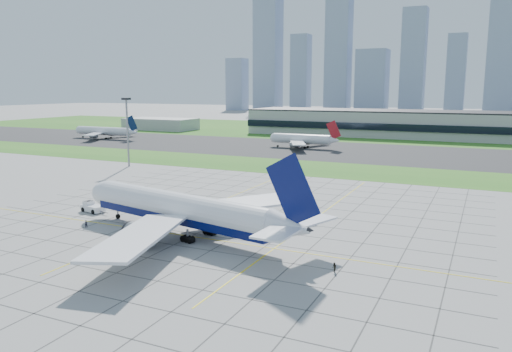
% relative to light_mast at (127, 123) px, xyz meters
% --- Properties ---
extents(ground, '(1400.00, 1400.00, 0.00)m').
position_rel_light_mast_xyz_m(ground, '(70.00, -65.00, -16.18)').
color(ground, '#989893').
rests_on(ground, ground).
extents(grass_median, '(700.00, 35.00, 0.04)m').
position_rel_light_mast_xyz_m(grass_median, '(70.00, 25.00, -16.16)').
color(grass_median, '#29651D').
rests_on(grass_median, ground).
extents(asphalt_taxiway, '(700.00, 75.00, 0.04)m').
position_rel_light_mast_xyz_m(asphalt_taxiway, '(70.00, 80.00, -16.15)').
color(asphalt_taxiway, '#383838').
rests_on(asphalt_taxiway, ground).
extents(grass_far, '(700.00, 145.00, 0.04)m').
position_rel_light_mast_xyz_m(grass_far, '(70.00, 190.00, -16.16)').
color(grass_far, '#29651D').
rests_on(grass_far, ground).
extents(apron_markings, '(120.00, 130.00, 0.03)m').
position_rel_light_mast_xyz_m(apron_markings, '(70.43, -53.91, -16.17)').
color(apron_markings, '#474744').
rests_on(apron_markings, ground).
extents(terminal, '(260.00, 43.00, 15.80)m').
position_rel_light_mast_xyz_m(terminal, '(110.00, 164.87, -8.29)').
color(terminal, '#B7B7B2').
rests_on(terminal, ground).
extents(service_block, '(50.00, 25.00, 8.00)m').
position_rel_light_mast_xyz_m(service_block, '(-90.00, 145.00, -12.18)').
color(service_block, '#B7B7B2').
rests_on(service_block, ground).
extents(light_mast, '(2.50, 2.50, 25.60)m').
position_rel_light_mast_xyz_m(light_mast, '(0.00, 0.00, 0.00)').
color(light_mast, gray).
rests_on(light_mast, ground).
extents(city_skyline, '(523.00, 32.40, 160.00)m').
position_rel_light_mast_xyz_m(city_skyline, '(61.29, 455.00, 42.91)').
color(city_skyline, '#8A9AB5').
rests_on(city_skyline, ground).
extents(airliner, '(58.50, 58.68, 18.62)m').
position_rel_light_mast_xyz_m(airliner, '(67.78, -66.53, -11.09)').
color(airliner, white).
rests_on(airliner, ground).
extents(pushback_tug, '(8.89, 4.07, 2.44)m').
position_rel_light_mast_xyz_m(pushback_tug, '(37.75, -59.81, -15.10)').
color(pushback_tug, white).
rests_on(pushback_tug, ground).
extents(crew_near, '(0.69, 0.71, 1.64)m').
position_rel_light_mast_xyz_m(crew_near, '(46.62, -71.03, -15.36)').
color(crew_near, black).
rests_on(crew_near, ground).
extents(crew_far, '(0.95, 0.98, 1.59)m').
position_rel_light_mast_xyz_m(crew_far, '(101.35, -73.87, -15.39)').
color(crew_far, '#28261B').
rests_on(crew_far, ground).
extents(distant_jet_0, '(42.69, 42.66, 14.08)m').
position_rel_light_mast_xyz_m(distant_jet_0, '(-80.61, 77.40, -11.69)').
color(distant_jet_0, white).
rests_on(distant_jet_0, ground).
extents(distant_jet_1, '(34.07, 42.66, 14.08)m').
position_rel_light_mast_xyz_m(distant_jet_1, '(39.58, 82.75, -11.70)').
color(distant_jet_1, white).
rests_on(distant_jet_1, ground).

